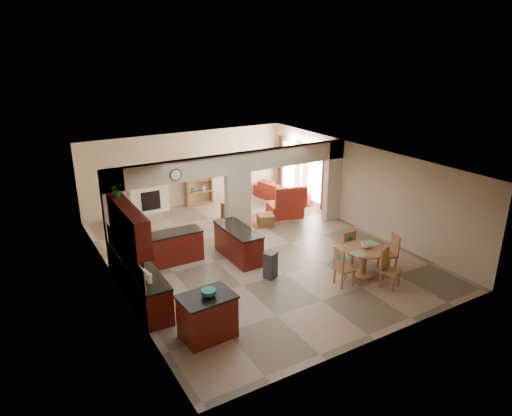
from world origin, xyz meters
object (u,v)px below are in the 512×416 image
dining_table (364,258)px  sofa (282,192)px  armchair (236,212)px  kitchen_island (207,316)px

dining_table → sofa: size_ratio=0.48×
dining_table → sofa: (1.55, 6.28, -0.17)m
dining_table → sofa: bearing=76.1°
armchair → kitchen_island: bearing=47.7°
kitchen_island → armchair: bearing=53.1°
kitchen_island → sofa: size_ratio=0.49×
dining_table → kitchen_island: bearing=-175.4°
kitchen_island → sofa: bearing=42.9°
kitchen_island → dining_table: size_ratio=1.02×
kitchen_island → sofa: (6.25, 6.66, -0.14)m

